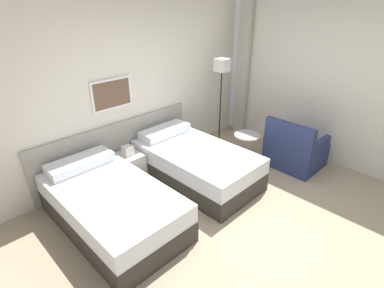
{
  "coord_description": "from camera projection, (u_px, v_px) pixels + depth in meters",
  "views": [
    {
      "loc": [
        -2.62,
        -1.57,
        2.58
      ],
      "look_at": [
        0.11,
        1.16,
        0.67
      ],
      "focal_mm": 28.0,
      "sensor_mm": 36.0,
      "label": 1
    }
  ],
  "objects": [
    {
      "name": "bed_near_door",
      "position": [
        111.0,
        205.0,
        3.69
      ],
      "size": [
        1.07,
        1.91,
        0.65
      ],
      "color": "#332D28",
      "rests_on": "ground_plane"
    },
    {
      "name": "floor_lamp",
      "position": [
        222.0,
        76.0,
        5.29
      ],
      "size": [
        0.24,
        0.24,
        1.62
      ],
      "color": "black",
      "rests_on": "ground_plane"
    },
    {
      "name": "wall_window",
      "position": [
        347.0,
        85.0,
        4.66
      ],
      "size": [
        0.21,
        4.72,
        2.7
      ],
      "color": "white",
      "rests_on": "ground_plane"
    },
    {
      "name": "ground_plane",
      "position": [
        250.0,
        223.0,
        3.8
      ],
      "size": [
        16.0,
        16.0,
        0.0
      ],
      "primitive_type": "plane",
      "color": "gray"
    },
    {
      "name": "wall_headboard",
      "position": [
        136.0,
        89.0,
        4.63
      ],
      "size": [
        10.0,
        0.1,
        2.7
      ],
      "color": "beige",
      "rests_on": "ground_plane"
    },
    {
      "name": "armchair",
      "position": [
        294.0,
        151.0,
        4.98
      ],
      "size": [
        0.76,
        0.83,
        0.85
      ],
      "rotation": [
        0.0,
        0.0,
        1.56
      ],
      "color": "navy",
      "rests_on": "ground_plane"
    },
    {
      "name": "nightstand",
      "position": [
        129.0,
        166.0,
        4.61
      ],
      "size": [
        0.39,
        0.41,
        0.57
      ],
      "color": "beige",
      "rests_on": "ground_plane"
    },
    {
      "name": "side_table",
      "position": [
        247.0,
        143.0,
        5.01
      ],
      "size": [
        0.44,
        0.44,
        0.53
      ],
      "color": "gray",
      "rests_on": "ground_plane"
    },
    {
      "name": "bed_near_window",
      "position": [
        195.0,
        163.0,
        4.62
      ],
      "size": [
        1.07,
        1.91,
        0.65
      ],
      "color": "#332D28",
      "rests_on": "ground_plane"
    }
  ]
}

